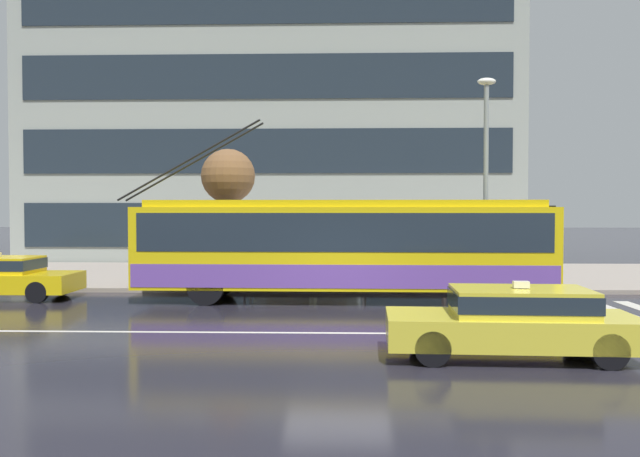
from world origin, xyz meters
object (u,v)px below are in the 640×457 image
Objects in this scene: trolleybus at (343,245)px; street_tree_bare at (228,179)px; taxi_oncoming_near at (515,319)px; street_lamp at (486,164)px; taxi_queued_behind_bus at (0,275)px; pedestrian_at_shelter at (313,255)px; pedestrian_approaching_curb at (444,240)px; bus_shelter at (306,229)px.

trolleybus is 2.73× the size of street_tree_bare.
street_lamp is at bearing 80.53° from taxi_oncoming_near.
trolleybus is at bearing -0.23° from taxi_queued_behind_bus.
street_tree_bare is at bearing 177.05° from pedestrian_at_shelter.
pedestrian_approaching_curb is 0.41× the size of street_tree_bare.
trolleybus is at bearing -68.67° from bus_shelter.
street_lamp is 8.67m from street_tree_bare.
taxi_queued_behind_bus is 14.27m from pedestrian_approaching_curb.
bus_shelter is 0.93× the size of street_tree_bare.
taxi_queued_behind_bus is 0.65× the size of street_lamp.
trolleybus reaches higher than pedestrian_approaching_curb.
trolleybus reaches higher than pedestrian_at_shelter.
taxi_oncoming_near is 0.98× the size of street_tree_bare.
street_lamp reaches higher than taxi_oncoming_near.
taxi_oncoming_near is 10.37m from street_lamp.
street_tree_bare reaches higher than taxi_queued_behind_bus.
taxi_queued_behind_bus is at bearing 151.41° from taxi_oncoming_near.
bus_shelter reaches higher than taxi_oncoming_near.
taxi_queued_behind_bus is 9.68m from bus_shelter.
pedestrian_at_shelter is at bearing -42.50° from bus_shelter.
bus_shelter is at bearing -176.89° from pedestrian_approaching_curb.
street_tree_bare is at bearing 174.74° from street_lamp.
taxi_oncoming_near is 11.44m from bus_shelter.
taxi_oncoming_near is at bearing -92.30° from pedestrian_approaching_curb.
street_lamp reaches higher than bus_shelter.
pedestrian_at_shelter is (-4.09, 10.28, 0.43)m from taxi_oncoming_near.
street_lamp is at bearing -6.45° from pedestrian_at_shelter.
pedestrian_approaching_curb is at bearing 136.14° from street_lamp.
pedestrian_at_shelter is (0.25, -0.23, -0.88)m from bus_shelter.
taxi_oncoming_near is 10.81m from pedestrian_approaching_curb.
bus_shelter is 0.95m from pedestrian_at_shelter.
street_tree_bare reaches higher than bus_shelter.
street_lamp reaches higher than pedestrian_at_shelter.
pedestrian_at_shelter is at bearing 108.67° from trolleybus.
bus_shelter reaches higher than pedestrian_approaching_curb.
taxi_queued_behind_bus is 2.64× the size of pedestrian_at_shelter.
pedestrian_approaching_curb is at bearing 87.70° from taxi_oncoming_near.
trolleybus is 2.85× the size of taxi_queued_behind_bus.
taxi_oncoming_near is at bearing -28.59° from taxi_queued_behind_bus.
street_lamp is (5.69, -0.64, 3.04)m from pedestrian_at_shelter.
taxi_oncoming_near is at bearing -56.08° from street_tree_bare.
trolleybus reaches higher than bus_shelter.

